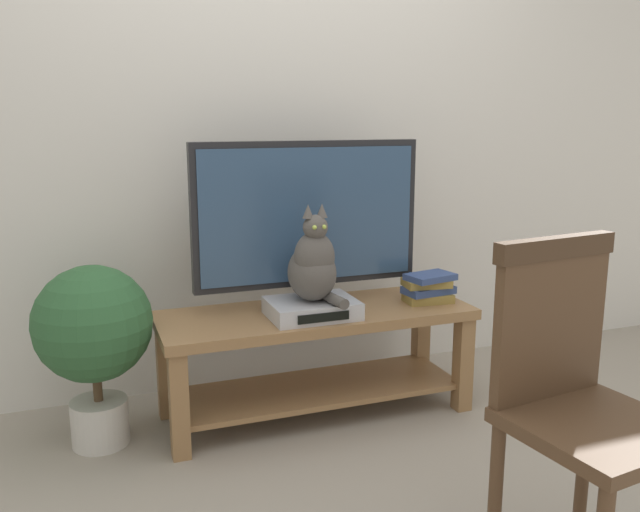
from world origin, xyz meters
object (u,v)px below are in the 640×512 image
Objects in this scene: tv at (308,219)px; cat at (313,265)px; media_box at (312,308)px; tv_stand at (316,342)px; wooden_chair at (576,388)px; book_stack at (428,287)px; potted_plant at (94,333)px.

cat is at bearing -103.04° from tv.
media_box is at bearing -104.31° from tv.
tv_stand is 3.73× the size of media_box.
wooden_chair reaches higher than cat.
cat is 1.21m from wooden_chair.
tv is 2.48× the size of cat.
wooden_chair reaches higher than media_box.
cat reaches higher than book_stack.
tv reaches higher than tv_stand.
media_box is 0.89× the size of cat.
book_stack reaches higher than media_box.
tv_stand is 0.57m from book_stack.
media_box is 0.57m from book_stack.
tv is 0.26m from cat.
tv_stand is 0.54m from tv.
potted_plant is (-0.92, 0.03, 0.14)m from tv_stand.
book_stack is (0.21, 1.19, -0.02)m from wooden_chair.
tv_stand is 0.93m from potted_plant.
cat reaches higher than potted_plant.
wooden_chair is at bearing -72.71° from cat.
book_stack reaches higher than tv_stand.
tv is at bearing 89.99° from tv_stand.
tv_stand is 5.69× the size of book_stack.
tv_stand is 1.84× the size of potted_plant.
media_box is at bearing -7.30° from potted_plant.
wooden_chair is at bearing -45.99° from potted_plant.
wooden_chair is at bearing -76.90° from tv.
media_box is at bearing -120.48° from tv_stand.
tv_stand is 1.40× the size of wooden_chair.
cat reaches higher than tv_stand.
tv is 1.00m from potted_plant.
book_stack is at bearing 79.96° from wooden_chair.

